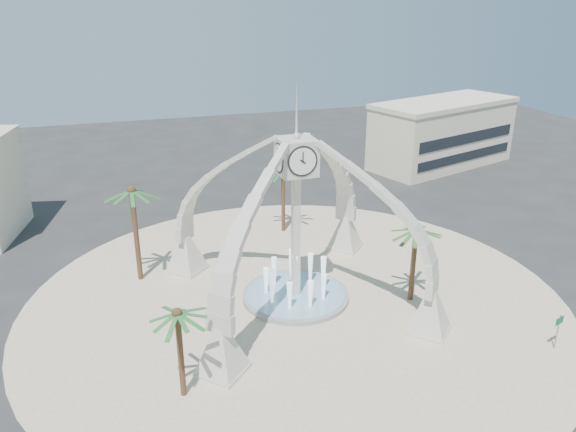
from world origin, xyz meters
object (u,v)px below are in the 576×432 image
object	(u,v)px
palm_north	(283,170)
street_sign	(559,325)
palm_west	(132,192)
palm_south	(177,314)
fountain	(296,295)
clock_tower	(296,218)
palm_east	(416,230)

from	to	relation	value
palm_north	street_sign	bearing A→B (deg)	-65.93
palm_west	palm_south	distance (m)	15.38
fountain	palm_north	distance (m)	14.30
palm_west	street_sign	distance (m)	31.08
fountain	street_sign	size ratio (longest dim) A/B	3.15
palm_west	palm_north	world-z (taller)	palm_west
clock_tower	palm_east	size ratio (longest dim) A/B	2.76
clock_tower	palm_east	xyz separation A→B (m)	(8.10, -2.86, -0.83)
clock_tower	palm_south	bearing A→B (deg)	-138.72
street_sign	clock_tower	bearing A→B (deg)	123.25
fountain	palm_west	size ratio (longest dim) A/B	0.96
palm_south	palm_west	bearing A→B (deg)	94.71
palm_south	street_sign	xyz separation A→B (m)	(23.38, -2.91, -3.52)
palm_west	clock_tower	bearing A→B (deg)	-31.86
palm_west	street_sign	size ratio (longest dim) A/B	3.30
palm_north	palm_south	xyz separation A→B (m)	(-12.66, -21.09, -0.86)
street_sign	palm_west	bearing A→B (deg)	126.43
clock_tower	street_sign	world-z (taller)	clock_tower
fountain	palm_south	bearing A→B (deg)	-138.72
clock_tower	palm_west	size ratio (longest dim) A/B	2.14
clock_tower	palm_south	size ratio (longest dim) A/B	2.94
palm_west	palm_south	xyz separation A→B (m)	(1.25, -15.19, -2.08)
clock_tower	palm_south	distance (m)	12.84
palm_east	clock_tower	bearing A→B (deg)	160.55
fountain	palm_west	bearing A→B (deg)	148.14
palm_east	palm_north	xyz separation A→B (m)	(-5.05, 15.51, 0.54)
palm_east	palm_south	bearing A→B (deg)	-162.52
fountain	street_sign	bearing A→B (deg)	-39.49
palm_west	palm_east	bearing A→B (deg)	-26.88
palm_south	street_sign	distance (m)	23.83
clock_tower	street_sign	size ratio (longest dim) A/B	7.07
palm_north	street_sign	distance (m)	26.65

